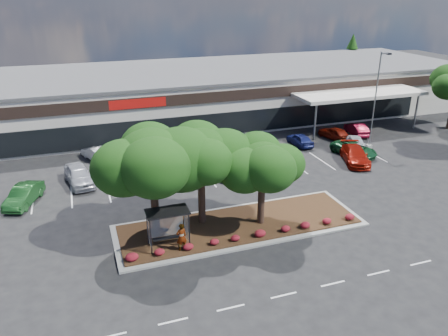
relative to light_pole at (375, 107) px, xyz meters
name	(u,v)px	position (x,y,z in m)	size (l,w,h in m)	color
ground	(290,250)	(-17.35, -15.12, -4.53)	(160.00, 160.00, 0.00)	black
retail_store	(173,94)	(-17.28, 18.79, -1.38)	(80.40, 25.20, 6.25)	#BDB6AC
landscape_island	(240,225)	(-19.35, -11.12, -4.41)	(18.00, 6.00, 0.26)	gray
lane_markings	(233,188)	(-17.49, -4.69, -4.52)	(33.12, 20.06, 0.01)	silver
shrub_row	(251,235)	(-19.35, -13.22, -4.02)	(17.00, 0.80, 0.50)	maroon
bus_shelter	(167,217)	(-24.85, -12.17, -2.22)	(2.75, 1.55, 2.59)	black
island_tree_west	(153,182)	(-25.35, -10.62, -0.33)	(7.20, 7.20, 7.89)	#0E330B
island_tree_mid	(201,176)	(-21.85, -9.92, -0.61)	(6.60, 6.60, 7.32)	#0E330B
island_tree_east	(262,181)	(-17.85, -11.42, -1.02)	(5.80, 5.80, 6.50)	#0E330B
conifer_north_east	(351,60)	(16.65, 28.88, -0.03)	(3.96, 3.96, 9.00)	#0E330B
person_waiting	(181,237)	(-24.16, -13.10, -3.30)	(0.71, 0.46, 1.93)	#594C47
light_pole	(375,107)	(0.00, 0.00, 0.00)	(1.43, 0.50, 10.20)	gray
car_0	(24,195)	(-34.40, -2.02, -3.79)	(1.58, 4.52, 1.49)	#194C1D
car_1	(79,175)	(-30.08, 0.51, -3.69)	(2.00, 4.96, 1.69)	#A7AAB4
car_2	(190,162)	(-19.95, 0.44, -3.71)	(2.73, 5.93, 1.65)	#4F4E55
car_3	(236,172)	(-16.62, -3.14, -3.83)	(1.49, 4.27, 1.41)	#1F5224
car_4	(218,170)	(-17.92, -1.90, -3.86)	(1.58, 3.94, 1.34)	#A5A8B2
car_5	(280,164)	(-12.06, -2.64, -3.76)	(2.16, 5.32, 1.54)	#4C4D53
car_6	(355,155)	(-4.00, -3.00, -3.75)	(2.18, 5.35, 1.55)	maroon
car_7	(354,149)	(-2.92, -1.26, -3.84)	(2.28, 4.95, 1.38)	#124222
car_8	(356,144)	(-1.78, -0.02, -3.83)	(1.66, 4.12, 1.40)	silver
car_10	(96,153)	(-28.23, 6.17, -3.85)	(1.43, 4.11, 1.35)	white
car_11	(165,147)	(-21.28, 5.54, -3.78)	(2.48, 5.37, 1.49)	#21572C
car_12	(221,152)	(-16.23, 2.44, -3.83)	(2.32, 5.04, 1.40)	#794B09
car_13	(207,139)	(-16.38, 6.90, -3.85)	(1.90, 4.68, 1.36)	#184519
car_15	(300,140)	(-6.72, 3.32, -3.86)	(1.58, 3.92, 1.33)	navy
car_16	(334,133)	(-1.94, 4.00, -3.82)	(1.68, 4.18, 1.42)	maroon
car_17	(357,129)	(1.39, 4.46, -3.83)	(1.48, 4.26, 1.40)	maroon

